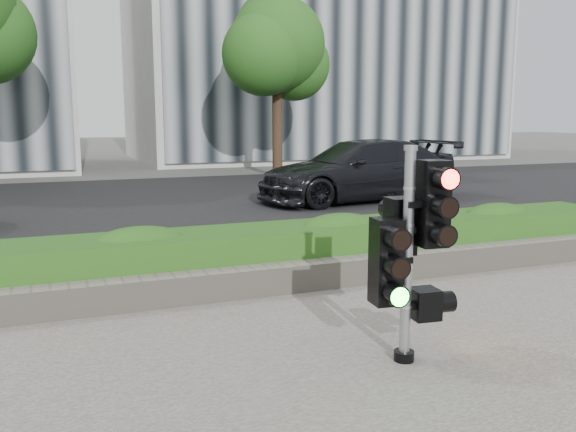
{
  "coord_description": "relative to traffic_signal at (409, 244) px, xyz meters",
  "views": [
    {
      "loc": [
        -2.22,
        -4.86,
        2.17
      ],
      "look_at": [
        -0.04,
        0.6,
        1.2
      ],
      "focal_mm": 38.0,
      "sensor_mm": 36.0,
      "label": 1
    }
  ],
  "objects": [
    {
      "name": "car_dark",
      "position": [
        4.53,
        9.33,
        -0.28
      ],
      "size": [
        5.49,
        2.62,
        1.55
      ],
      "primitive_type": "imported",
      "rotation": [
        0.0,
        0.0,
        -1.48
      ],
      "color": "black",
      "rests_on": "road"
    },
    {
      "name": "building_right",
      "position": [
        10.35,
        25.47,
        4.92
      ],
      "size": [
        18.0,
        10.0,
        12.0
      ],
      "primitive_type": "cube",
      "color": "#B7B7B2",
      "rests_on": "ground"
    },
    {
      "name": "traffic_signal",
      "position": [
        0.0,
        0.0,
        0.0
      ],
      "size": [
        0.67,
        0.51,
        1.89
      ],
      "rotation": [
        0.0,
        0.0,
        -0.1
      ],
      "color": "black",
      "rests_on": "sidewalk"
    },
    {
      "name": "road",
      "position": [
        -0.65,
        10.47,
        -1.07
      ],
      "size": [
        60.0,
        13.0,
        0.02
      ],
      "primitive_type": "cube",
      "color": "black",
      "rests_on": "ground"
    },
    {
      "name": "stone_wall",
      "position": [
        -0.65,
        2.37,
        -0.88
      ],
      "size": [
        12.0,
        0.32,
        0.34
      ],
      "primitive_type": "cube",
      "color": "gray",
      "rests_on": "sidewalk"
    },
    {
      "name": "tree_right",
      "position": [
        4.83,
        16.03,
        3.4
      ],
      "size": [
        4.1,
        3.58,
        6.53
      ],
      "color": "black",
      "rests_on": "ground"
    },
    {
      "name": "hedge",
      "position": [
        -0.65,
        3.02,
        -0.71
      ],
      "size": [
        12.0,
        1.0,
        0.68
      ],
      "primitive_type": "cube",
      "color": "#49952D",
      "rests_on": "sidewalk"
    },
    {
      "name": "curb",
      "position": [
        -0.65,
        3.62,
        -1.02
      ],
      "size": [
        60.0,
        0.25,
        0.12
      ],
      "primitive_type": "cube",
      "color": "gray",
      "rests_on": "ground"
    },
    {
      "name": "ground",
      "position": [
        -0.65,
        0.47,
        -1.08
      ],
      "size": [
        120.0,
        120.0,
        0.0
      ],
      "primitive_type": "plane",
      "color": "#51514C",
      "rests_on": "ground"
    }
  ]
}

